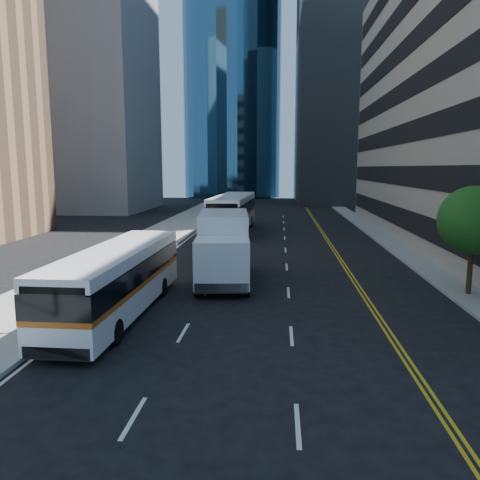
{
  "coord_description": "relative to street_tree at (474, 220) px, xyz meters",
  "views": [
    {
      "loc": [
        -0.01,
        -14.39,
        6.06
      ],
      "look_at": [
        -1.77,
        6.58,
        2.8
      ],
      "focal_mm": 35.0,
      "sensor_mm": 36.0,
      "label": 1
    }
  ],
  "objects": [
    {
      "name": "sidewalk_east",
      "position": [
        -0.0,
        17.0,
        -3.57
      ],
      "size": [
        2.0,
        90.0,
        0.15
      ],
      "primitive_type": "cube",
      "color": "gray",
      "rests_on": "ground"
    },
    {
      "name": "box_truck",
      "position": [
        -11.95,
        2.11,
        -1.73
      ],
      "size": [
        3.29,
        7.78,
        3.62
      ],
      "rotation": [
        0.0,
        0.0,
        0.09
      ],
      "color": "silver",
      "rests_on": "ground"
    },
    {
      "name": "ground",
      "position": [
        -9.0,
        -8.0,
        -3.64
      ],
      "size": [
        160.0,
        160.0,
        0.0
      ],
      "primitive_type": "plane",
      "color": "black",
      "rests_on": "ground"
    },
    {
      "name": "bus_front",
      "position": [
        -15.6,
        -4.08,
        -2.11
      ],
      "size": [
        2.52,
        10.91,
        2.81
      ],
      "rotation": [
        0.0,
        0.0,
        -0.01
      ],
      "color": "white",
      "rests_on": "ground"
    },
    {
      "name": "midrise_west",
      "position": [
        -37.0,
        44.0,
        13.86
      ],
      "size": [
        18.0,
        18.0,
        35.0
      ],
      "primitive_type": "cube",
      "color": "gray",
      "rests_on": "ground"
    },
    {
      "name": "office_tower_north",
      "position": [
        9.0,
        64.0,
        26.36
      ],
      "size": [
        30.0,
        28.0,
        60.0
      ],
      "primitive_type": "cube",
      "color": "gray",
      "rests_on": "ground"
    },
    {
      "name": "bus_rear",
      "position": [
        -13.39,
        21.8,
        -1.75
      ],
      "size": [
        3.42,
        13.54,
        3.47
      ],
      "rotation": [
        0.0,
        0.0,
        -0.04
      ],
      "color": "white",
      "rests_on": "ground"
    },
    {
      "name": "street_tree",
      "position": [
        0.0,
        0.0,
        0.0
      ],
      "size": [
        3.2,
        3.2,
        5.1
      ],
      "color": "#332114",
      "rests_on": "sidewalk_east"
    },
    {
      "name": "sidewalk_west",
      "position": [
        -19.5,
        17.0,
        -3.57
      ],
      "size": [
        5.0,
        90.0,
        0.15
      ],
      "primitive_type": "cube",
      "color": "gray",
      "rests_on": "ground"
    }
  ]
}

